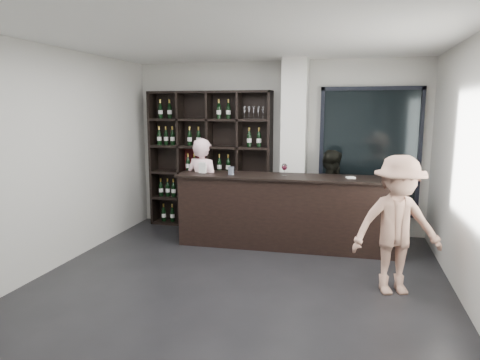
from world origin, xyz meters
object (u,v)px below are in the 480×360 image
(wine_shelf, at_px, (210,160))
(customer, at_px, (397,226))
(tasting_counter, at_px, (287,211))
(taster_black, at_px, (329,196))
(taster_pink, at_px, (203,189))

(wine_shelf, xyz_separation_m, customer, (2.95, -2.17, -0.40))
(tasting_counter, relative_size, taster_black, 2.29)
(tasting_counter, height_order, taster_black, taster_black)
(wine_shelf, distance_m, taster_black, 2.18)
(wine_shelf, distance_m, tasting_counter, 1.83)
(tasting_counter, bearing_deg, wine_shelf, 149.56)
(taster_black, bearing_deg, customer, 129.22)
(customer, bearing_deg, wine_shelf, 125.73)
(tasting_counter, relative_size, taster_pink, 2.04)
(taster_pink, height_order, customer, taster_pink)
(wine_shelf, bearing_deg, taster_pink, -80.67)
(taster_pink, distance_m, taster_black, 2.02)
(taster_pink, relative_size, customer, 1.03)
(taster_pink, distance_m, customer, 3.18)
(wine_shelf, bearing_deg, tasting_counter, -28.69)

